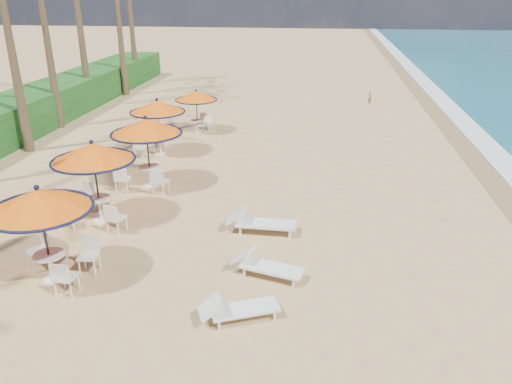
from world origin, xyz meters
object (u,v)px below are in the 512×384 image
station_1 (92,163)px  lounger_far (259,222)px  station_3 (156,113)px  station_4 (197,101)px  station_2 (145,134)px  lounger_mid (265,265)px  station_0 (43,212)px  lounger_near (237,309)px

station_1 → lounger_far: bearing=-1.2°
station_3 → station_4: bearing=76.5°
station_2 → station_3: (-0.89, 3.86, -0.22)m
station_4 → lounger_mid: bearing=-69.2°
station_0 → lounger_far: 6.04m
station_2 → lounger_far: bearing=-34.6°
station_4 → lounger_mid: 14.02m
station_0 → station_1: size_ratio=0.98×
station_1 → lounger_near: bearing=-40.4°
station_4 → lounger_near: bearing=-73.1°
station_1 → station_4: (0.65, 10.53, -0.35)m
station_2 → lounger_mid: size_ratio=1.36×
lounger_near → lounger_far: 4.32m
station_4 → lounger_far: (4.48, -10.64, -1.25)m
lounger_mid → station_4: bearing=126.4°
lounger_near → lounger_far: (-0.06, 4.32, 0.05)m
station_3 → lounger_far: station_3 is taller
station_0 → lounger_near: 5.21m
station_1 → station_3: 6.84m
lounger_far → station_3: bearing=128.3°
station_3 → station_4: station_3 is taller
lounger_mid → station_0: bearing=-154.5°
station_0 → station_4: 13.98m
station_1 → lounger_mid: (5.60, -2.52, -1.63)m
station_1 → lounger_mid: bearing=-24.2°
station_1 → station_4: station_1 is taller
lounger_near → station_4: bearing=83.6°
station_3 → station_0: bearing=-86.8°
station_4 → lounger_far: station_4 is taller
station_2 → lounger_near: station_2 is taller
station_3 → lounger_mid: station_3 is taller
station_4 → lounger_far: bearing=-67.2°
station_0 → lounger_far: bearing=34.8°
station_1 → lounger_far: (5.13, -0.11, -1.60)m
station_0 → station_1: station_1 is taller
station_1 → station_3: station_1 is taller
station_0 → station_4: (0.31, 13.97, -0.31)m
station_4 → lounger_far: 11.61m
station_2 → station_4: 7.57m
lounger_mid → lounger_far: bearing=116.6°
lounger_mid → lounger_far: lounger_far is taller
station_0 → lounger_far: (4.79, 3.33, -1.56)m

